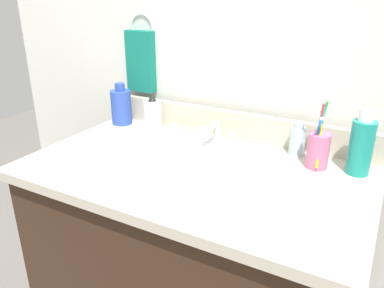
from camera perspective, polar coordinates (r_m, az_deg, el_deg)
name	(u,v)px	position (r m, az deg, el deg)	size (l,w,h in m)	color
vanity_cabinet	(194,277)	(1.30, 0.25, -19.26)	(0.93, 0.52, 0.73)	#382316
countertop	(194,172)	(1.09, 0.28, -4.17)	(0.97, 0.57, 0.03)	beige
backsplash	(232,124)	(1.30, 6.03, 2.92)	(0.97, 0.02, 0.09)	beige
back_wall	(237,159)	(1.41, 6.78, -2.24)	(2.07, 0.04, 1.30)	silver
towel_ring	(142,27)	(1.45, -7.48, 16.89)	(0.10, 0.10, 0.01)	silver
hand_towel	(141,61)	(1.45, -7.66, 12.10)	(0.11, 0.04, 0.22)	#147260
sink_basin	(186,177)	(1.10, -0.96, -4.91)	(0.34, 0.34, 0.11)	white
faucet	(215,137)	(1.23, 3.50, 1.11)	(0.16, 0.10, 0.08)	silver
bottle_shampoo_blue	(121,106)	(1.44, -10.51, 5.55)	(0.07, 0.07, 0.15)	#2D4CB2
bottle_mouthwash_teal	(361,145)	(1.11, 23.91, -0.19)	(0.06, 0.06, 0.18)	teal
bottle_lotion_white	(153,114)	(1.37, -5.87, 4.47)	(0.06, 0.06, 0.13)	white
bottle_gel_clear	(297,140)	(1.19, 15.43, 0.58)	(0.05, 0.05, 0.10)	silver
cup_pink	(318,147)	(1.12, 18.32, -0.46)	(0.06, 0.09, 0.20)	#D16693
soap_bar	(177,130)	(1.34, -2.23, 2.14)	(0.06, 0.04, 0.02)	white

